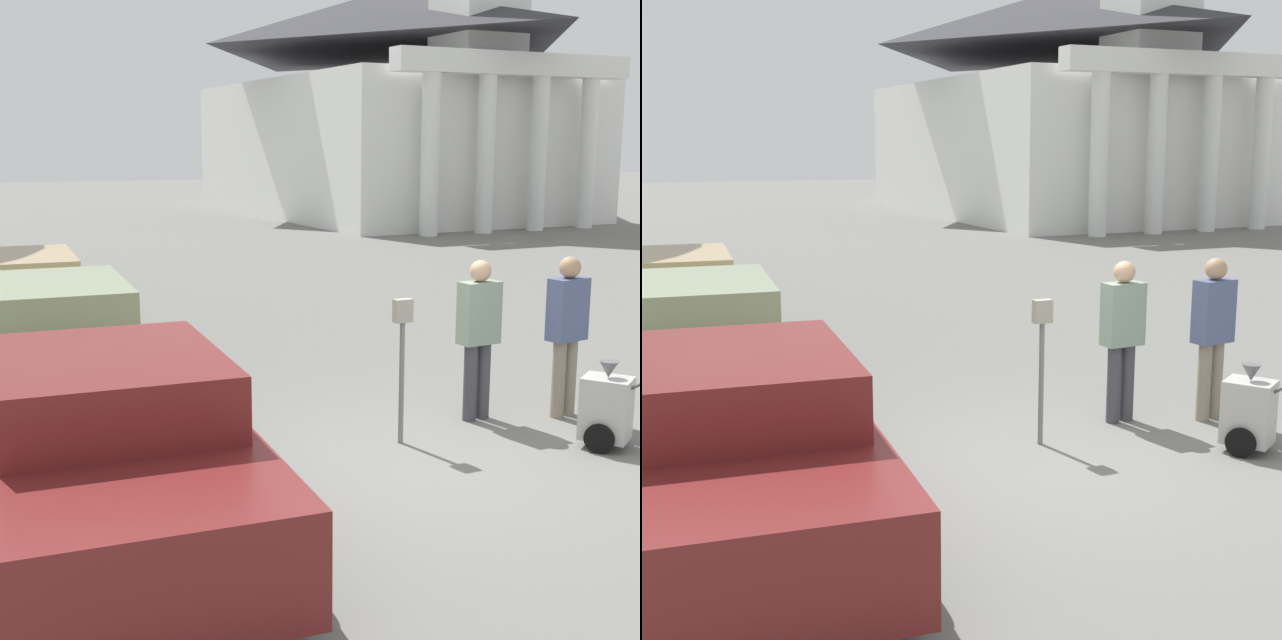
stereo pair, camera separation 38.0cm
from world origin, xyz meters
The scene contains 9 objects.
ground_plane centered at (0.00, 0.00, 0.00)m, with size 120.00×120.00×0.00m, color slate.
parked_car_maroon centered at (-2.74, -0.10, 0.64)m, with size 2.22×4.81×1.37m.
parked_car_sage centered at (-2.74, 2.85, 0.71)m, with size 2.24×4.93×1.48m.
parked_car_tan centered at (-2.74, 6.06, 0.66)m, with size 2.35×5.02×1.39m.
parking_meter centered at (0.19, 0.57, 0.98)m, with size 0.18×0.09×1.41m.
person_worker centered at (1.28, 0.88, 0.96)m, with size 0.43×0.24×1.68m.
person_supervisor centered at (2.18, 0.58, 0.97)m, with size 0.45×0.28×1.71m.
equipment_cart centered at (1.89, -0.37, 0.39)m, with size 0.71×0.93×1.00m.
church centered at (13.85, 24.68, 4.84)m, with size 10.47×16.52×21.51m.
Camera 2 is at (-3.69, -6.69, 2.87)m, focal length 50.00 mm.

